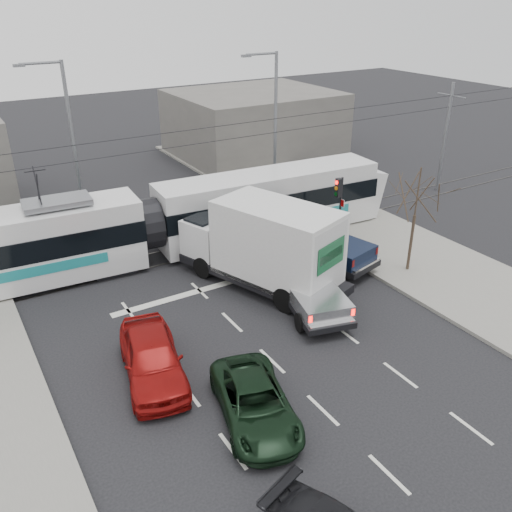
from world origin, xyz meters
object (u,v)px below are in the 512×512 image
box_truck (264,246)px  red_car (152,358)px  tram (148,225)px  green_car (255,403)px  street_lamp_near (273,120)px  street_lamp_far (69,138)px  traffic_signal (339,197)px  silver_pickup (303,279)px  bare_tree (417,197)px  navy_pickup (313,238)px

box_truck → red_car: bearing=-171.5°
tram → green_car: (-1.36, -12.27, -1.23)m
street_lamp_near → street_lamp_far: 11.67m
traffic_signal → green_car: size_ratio=0.79×
street_lamp_near → box_truck: (-6.26, -9.06, -3.15)m
box_truck → tram: bearing=104.4°
traffic_signal → street_lamp_near: street_lamp_near is taller
silver_pickup → green_car: silver_pickup is taller
street_lamp_near → street_lamp_far: size_ratio=1.00×
bare_tree → street_lamp_far: size_ratio=0.56×
traffic_signal → street_lamp_near: 7.91m
silver_pickup → navy_pickup: 3.99m
street_lamp_far → red_car: 15.31m
silver_pickup → street_lamp_near: bearing=77.9°
traffic_signal → box_truck: size_ratio=0.43×
box_truck → street_lamp_near: bearing=36.1°
box_truck → red_car: box_truck is taller
street_lamp_far → silver_pickup: 14.90m
street_lamp_far → tram: 6.98m
bare_tree → green_car: 12.67m
traffic_signal → silver_pickup: size_ratio=0.59×
bare_tree → green_car: bearing=-157.6°
street_lamp_far → green_car: 18.73m
silver_pickup → green_car: bearing=-122.3°
bare_tree → green_car: bare_tree is taller
street_lamp_far → green_car: bearing=-88.6°
bare_tree → silver_pickup: (-5.84, 0.45, -2.74)m
box_truck → green_car: box_truck is taller
street_lamp_far → red_car: size_ratio=1.88×
tram → box_truck: 6.19m
tram → navy_pickup: size_ratio=4.22×
navy_pickup → red_car: 11.13m
bare_tree → navy_pickup: size_ratio=0.82×
street_lamp_near → tram: street_lamp_near is taller
box_truck → street_lamp_far: bearing=96.0°
street_lamp_far → box_truck: (5.24, -11.06, -3.15)m
street_lamp_near → green_car: size_ratio=1.99×
street_lamp_near → navy_pickup: 9.46m
street_lamp_far → navy_pickup: (8.67, -10.13, -3.91)m
box_truck → green_car: (-4.80, -7.12, -1.34)m
tram → navy_pickup: bearing=-27.8°
tram → green_car: tram is taller
traffic_signal → green_car: (-10.22, -8.68, -2.11)m
bare_tree → tram: size_ratio=0.19×
street_lamp_near → silver_pickup: size_ratio=1.47×
tram → red_car: size_ratio=5.40×
tram → silver_pickup: 8.29m
street_lamp_near → green_car: bearing=-124.4°
red_car → tram: bearing=81.3°
navy_pickup → silver_pickup: bearing=-146.8°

